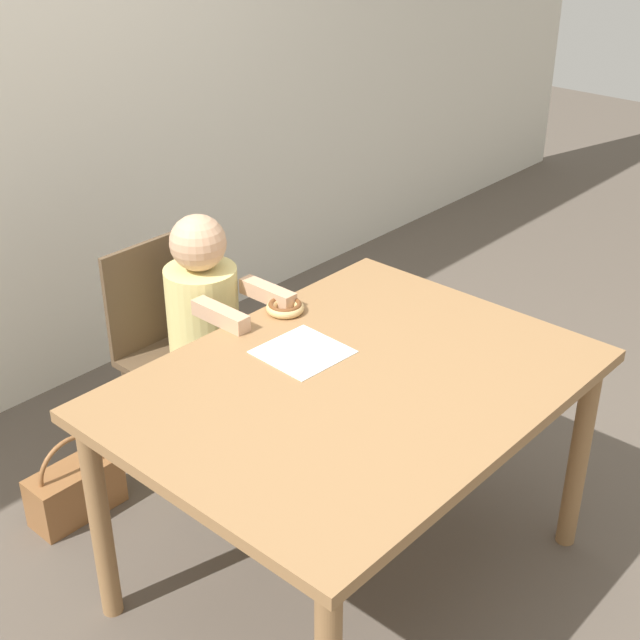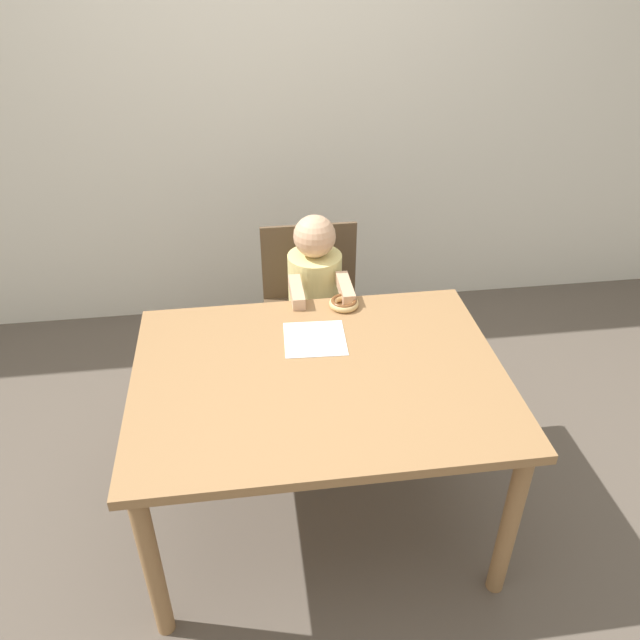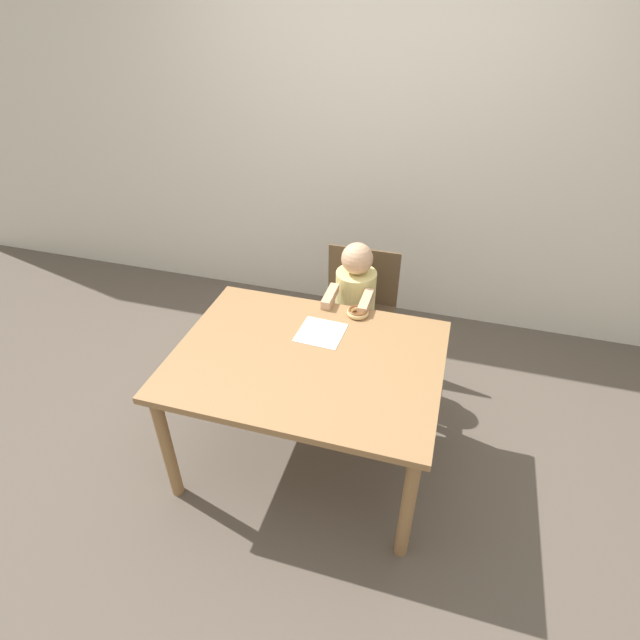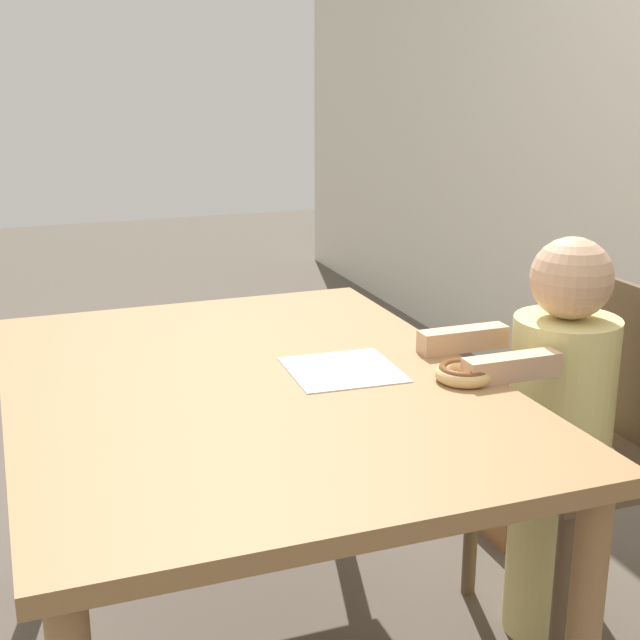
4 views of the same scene
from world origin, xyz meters
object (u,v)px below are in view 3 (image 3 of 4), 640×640
object	(u,v)px
chair	(358,311)
handbag	(292,338)
child_figure	(354,315)
donut	(358,312)

from	to	relation	value
chair	handbag	world-z (taller)	chair
chair	child_figure	distance (m)	0.11
handbag	child_figure	bearing A→B (deg)	-18.47
child_figure	donut	distance (m)	0.38
donut	chair	bearing A→B (deg)	101.09
child_figure	handbag	size ratio (longest dim) A/B	3.15
child_figure	handbag	bearing A→B (deg)	161.53
chair	donut	size ratio (longest dim) A/B	7.04
donut	handbag	bearing A→B (deg)	140.44
child_figure	handbag	distance (m)	0.63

